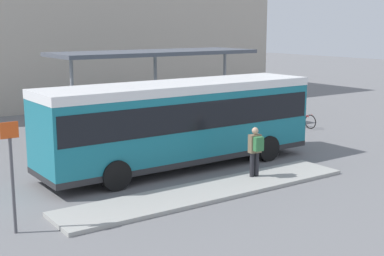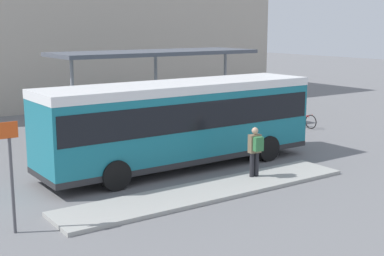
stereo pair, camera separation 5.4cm
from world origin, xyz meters
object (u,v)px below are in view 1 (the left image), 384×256
(city_bus, at_px, (180,118))
(pedestrian_waiting, at_px, (255,149))
(potted_planter_near_shelter, at_px, (155,126))
(bicycle_red, at_px, (303,120))
(platform_sign, at_px, (12,172))
(bicycle_black, at_px, (289,119))
(bicycle_white, at_px, (278,117))

(city_bus, xyz_separation_m, pedestrian_waiting, (1.10, -2.82, -0.73))
(pedestrian_waiting, height_order, potted_planter_near_shelter, pedestrian_waiting)
(bicycle_red, distance_m, potted_planter_near_shelter, 7.98)
(city_bus, relative_size, bicycle_red, 6.22)
(potted_planter_near_shelter, distance_m, platform_sign, 10.99)
(platform_sign, bearing_deg, bicycle_black, 22.24)
(bicycle_red, distance_m, platform_sign, 17.23)
(pedestrian_waiting, height_order, platform_sign, platform_sign)
(potted_planter_near_shelter, bearing_deg, pedestrian_waiting, -93.05)
(city_bus, relative_size, bicycle_white, 6.41)
(pedestrian_waiting, bearing_deg, bicycle_black, -43.97)
(city_bus, distance_m, bicycle_red, 9.88)
(pedestrian_waiting, relative_size, platform_sign, 0.59)
(potted_planter_near_shelter, bearing_deg, bicycle_black, -4.96)
(potted_planter_near_shelter, xyz_separation_m, platform_sign, (-8.32, -7.14, 0.87))
(bicycle_black, bearing_deg, bicycle_white, -174.58)
(bicycle_black, bearing_deg, potted_planter_near_shelter, -97.28)
(bicycle_black, xyz_separation_m, platform_sign, (-15.86, -6.49, 1.22))
(bicycle_red, xyz_separation_m, potted_planter_near_shelter, (-7.87, 1.33, 0.32))
(city_bus, relative_size, platform_sign, 3.71)
(bicycle_white, height_order, potted_planter_near_shelter, potted_planter_near_shelter)
(bicycle_white, bearing_deg, potted_planter_near_shelter, -94.41)
(city_bus, height_order, bicycle_black, city_bus)
(bicycle_white, xyz_separation_m, potted_planter_near_shelter, (-7.45, -0.02, 0.33))
(bicycle_red, bearing_deg, city_bus, -76.22)
(city_bus, xyz_separation_m, platform_sign, (-6.84, -2.92, -0.24))
(bicycle_red, bearing_deg, bicycle_white, -166.44)
(pedestrian_waiting, relative_size, bicycle_white, 1.02)
(city_bus, distance_m, bicycle_black, 9.81)
(potted_planter_near_shelter, bearing_deg, bicycle_white, 0.17)
(bicycle_red, relative_size, bicycle_white, 1.03)
(city_bus, distance_m, bicycle_white, 9.99)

